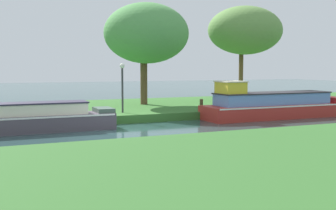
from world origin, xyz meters
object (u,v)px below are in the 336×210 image
object	(u,v)px
willow_tree_centre	(147,34)
lamp_post	(122,81)
red_narrowboat	(275,105)
mooring_post_near	(201,105)
slate_barge	(27,119)
willow_tree_right	(245,31)

from	to	relation	value
willow_tree_centre	lamp_post	xyz separation A→B (m)	(-2.62, -3.53, -2.70)
red_narrowboat	mooring_post_near	distance (m)	3.93
red_narrowboat	lamp_post	world-z (taller)	lamp_post
willow_tree_centre	red_narrowboat	bearing A→B (deg)	-47.14
slate_barge	willow_tree_right	xyz separation A→B (m)	(14.55, 5.90, 4.60)
mooring_post_near	willow_tree_right	bearing A→B (deg)	38.21
willow_tree_right	mooring_post_near	world-z (taller)	willow_tree_right
willow_tree_centre	lamp_post	world-z (taller)	willow_tree_centre
willow_tree_right	mooring_post_near	size ratio (longest dim) A/B	10.63
slate_barge	red_narrowboat	distance (m)	12.54
willow_tree_centre	willow_tree_right	xyz separation A→B (m)	(7.20, 0.31, 0.45)
willow_tree_right	lamp_post	world-z (taller)	willow_tree_right
red_narrowboat	willow_tree_right	size ratio (longest dim) A/B	1.32
red_narrowboat	willow_tree_centre	bearing A→B (deg)	132.86
willow_tree_right	red_narrowboat	bearing A→B (deg)	-108.82
red_narrowboat	lamp_post	distance (m)	8.18
slate_barge	willow_tree_right	distance (m)	16.36
red_narrowboat	willow_tree_right	bearing A→B (deg)	71.18
willow_tree_right	lamp_post	size ratio (longest dim) A/B	2.58
willow_tree_centre	willow_tree_right	distance (m)	7.22
slate_barge	willow_tree_centre	world-z (taller)	willow_tree_centre
willow_tree_right	lamp_post	xyz separation A→B (m)	(-9.82, -3.84, -3.15)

